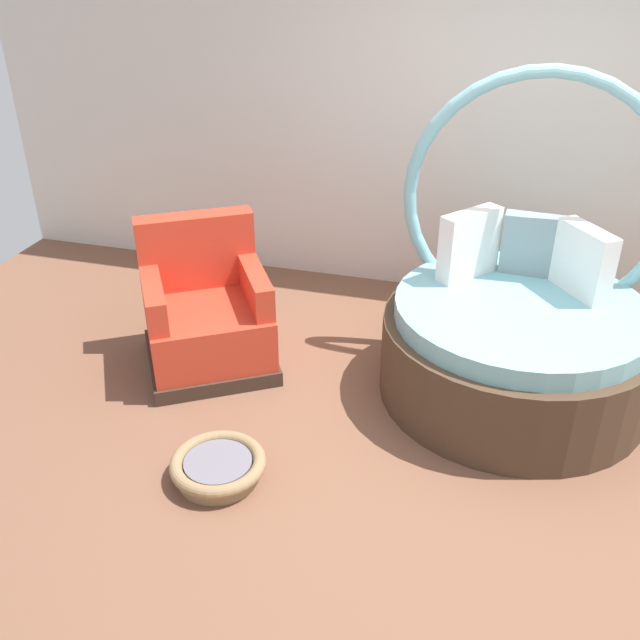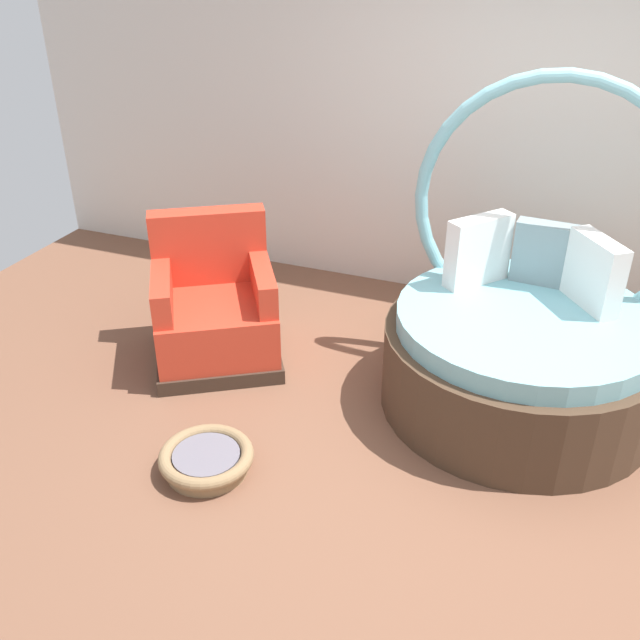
# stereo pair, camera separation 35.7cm
# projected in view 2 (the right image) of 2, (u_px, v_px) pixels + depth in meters

# --- Properties ---
(ground_plane) EXTENTS (8.00, 8.00, 0.02)m
(ground_plane) POSITION_uv_depth(u_px,v_px,m) (439.00, 458.00, 3.91)
(ground_plane) COLOR brown
(back_wall) EXTENTS (8.00, 0.12, 2.72)m
(back_wall) POSITION_uv_depth(u_px,v_px,m) (523.00, 123.00, 4.90)
(back_wall) COLOR silver
(back_wall) RESTS_ON ground_plane
(round_daybed) EXTENTS (1.62, 1.62, 1.90)m
(round_daybed) POSITION_uv_depth(u_px,v_px,m) (523.00, 341.00, 4.19)
(round_daybed) COLOR #473323
(round_daybed) RESTS_ON ground_plane
(red_armchair) EXTENTS (1.10, 1.10, 0.94)m
(red_armchair) POSITION_uv_depth(u_px,v_px,m) (215.00, 311.00, 4.67)
(red_armchair) COLOR #38281E
(red_armchair) RESTS_ON ground_plane
(pet_basket) EXTENTS (0.51, 0.51, 0.13)m
(pet_basket) POSITION_uv_depth(u_px,v_px,m) (207.00, 459.00, 3.78)
(pet_basket) COLOR #8E704C
(pet_basket) RESTS_ON ground_plane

